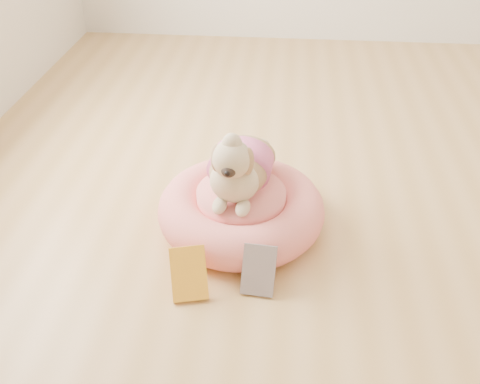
# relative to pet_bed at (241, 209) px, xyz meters

# --- Properties ---
(floor) EXTENTS (4.50, 4.50, 0.00)m
(floor) POSITION_rel_pet_bed_xyz_m (0.59, 0.02, -0.08)
(floor) COLOR tan
(floor) RESTS_ON ground
(pet_bed) EXTENTS (0.66, 0.66, 0.17)m
(pet_bed) POSITION_rel_pet_bed_xyz_m (0.00, 0.00, 0.00)
(pet_bed) COLOR #E8785B
(pet_bed) RESTS_ON floor
(dog) EXTENTS (0.33, 0.46, 0.32)m
(dog) POSITION_rel_pet_bed_xyz_m (-0.01, 0.01, 0.25)
(dog) COLOR brown
(dog) RESTS_ON pet_bed
(book_yellow) EXTENTS (0.15, 0.16, 0.16)m
(book_yellow) POSITION_rel_pet_bed_xyz_m (-0.14, -0.38, -0.00)
(book_yellow) COLOR yellow
(book_yellow) RESTS_ON floor
(book_white) EXTENTS (0.12, 0.12, 0.16)m
(book_white) POSITION_rel_pet_bed_xyz_m (0.09, -0.34, -0.00)
(book_white) COLOR silver
(book_white) RESTS_ON floor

